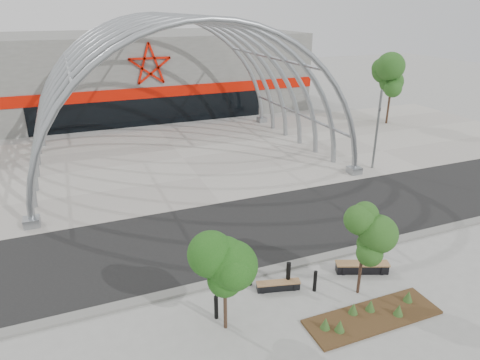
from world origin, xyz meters
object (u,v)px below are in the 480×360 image
(signal_pole, at_px, (377,129))
(street_tree_0, at_px, (224,257))
(bollard_2, at_px, (288,275))
(street_tree_1, at_px, (365,236))
(bench_1, at_px, (362,268))
(bench_0, at_px, (278,286))

(signal_pole, distance_m, street_tree_0, 18.86)
(bollard_2, bearing_deg, street_tree_1, -30.21)
(signal_pole, xyz_separation_m, street_tree_1, (-9.56, -11.32, -0.31))
(street_tree_1, relative_size, bollard_2, 3.18)
(bench_1, bearing_deg, bollard_2, 174.93)
(bench_1, bearing_deg, signal_pole, 50.08)
(street_tree_1, distance_m, bollard_2, 3.43)
(street_tree_0, xyz_separation_m, bench_0, (2.73, 1.25, -2.75))
(bench_1, bearing_deg, street_tree_1, -132.64)
(signal_pole, bearing_deg, bench_0, -141.28)
(street_tree_1, height_order, bench_1, street_tree_1)
(bench_0, bearing_deg, street_tree_1, -25.26)
(street_tree_0, relative_size, bench_1, 1.79)
(street_tree_1, xyz_separation_m, bollard_2, (-2.41, 1.40, -2.00))
(bench_0, bearing_deg, bollard_2, 5.91)
(bollard_2, bearing_deg, signal_pole, 39.65)
(street_tree_0, distance_m, street_tree_1, 5.61)
(street_tree_0, distance_m, bollard_2, 4.18)
(street_tree_1, relative_size, bench_0, 1.97)
(bench_0, xyz_separation_m, bollard_2, (0.46, 0.05, 0.38))
(street_tree_0, distance_m, bench_1, 7.20)
(street_tree_0, bearing_deg, bollard_2, 22.19)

